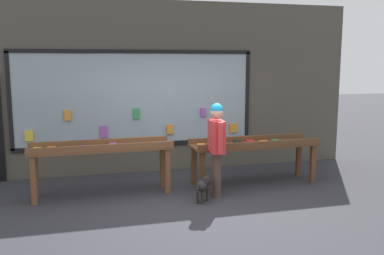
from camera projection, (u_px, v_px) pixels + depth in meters
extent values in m
plane|color=#2D2D33|center=(194.00, 204.00, 7.02)|extent=(40.00, 40.00, 0.00)
cube|color=#4C473D|center=(165.00, 87.00, 9.04)|extent=(8.30, 0.20, 3.56)
cube|color=#8C9EA8|center=(137.00, 99.00, 8.79)|extent=(4.87, 0.03, 1.91)
cube|color=black|center=(136.00, 52.00, 8.64)|extent=(4.95, 0.06, 0.08)
cube|color=black|center=(137.00, 144.00, 8.94)|extent=(4.95, 0.06, 0.08)
cube|color=black|center=(10.00, 102.00, 8.17)|extent=(0.08, 0.06, 1.91)
cube|color=black|center=(247.00, 96.00, 9.41)|extent=(0.08, 0.06, 1.91)
cube|color=yellow|center=(29.00, 136.00, 8.32)|extent=(0.16, 0.03, 0.20)
cube|color=orange|center=(68.00, 115.00, 8.45)|extent=(0.13, 0.03, 0.21)
cube|color=#994CA5|center=(104.00, 132.00, 8.68)|extent=(0.14, 0.03, 0.25)
cube|color=#338C4C|center=(137.00, 114.00, 8.80)|extent=(0.13, 0.03, 0.22)
cube|color=orange|center=(170.00, 129.00, 9.03)|extent=(0.13, 0.03, 0.20)
cube|color=#994CA5|center=(203.00, 112.00, 9.16)|extent=(0.12, 0.03, 0.18)
cube|color=orange|center=(233.00, 128.00, 9.40)|extent=(0.17, 0.03, 0.20)
cube|color=brown|center=(33.00, 181.00, 6.94)|extent=(0.09, 0.09, 0.81)
cube|color=brown|center=(168.00, 171.00, 7.56)|extent=(0.09, 0.09, 0.81)
cube|color=brown|center=(35.00, 174.00, 7.34)|extent=(0.09, 0.09, 0.81)
cube|color=brown|center=(162.00, 165.00, 7.95)|extent=(0.09, 0.09, 0.81)
cube|color=brown|center=(102.00, 149.00, 7.38)|extent=(2.44, 0.63, 0.04)
cube|color=brown|center=(103.00, 148.00, 7.13)|extent=(2.43, 0.11, 0.12)
cube|color=brown|center=(100.00, 143.00, 7.62)|extent=(2.43, 0.11, 0.12)
cube|color=yellow|center=(36.00, 149.00, 7.20)|extent=(0.17, 0.21, 0.03)
cube|color=orange|center=(51.00, 148.00, 7.24)|extent=(0.15, 0.22, 0.03)
cube|color=#5999A5|center=(67.00, 149.00, 7.22)|extent=(0.17, 0.20, 0.02)
cube|color=#2659B2|center=(85.00, 147.00, 7.36)|extent=(0.15, 0.23, 0.03)
cube|color=black|center=(102.00, 148.00, 7.31)|extent=(0.17, 0.24, 0.02)
cube|color=#994CA5|center=(114.00, 145.00, 7.56)|extent=(0.17, 0.25, 0.03)
cube|color=#994CA5|center=(135.00, 146.00, 7.46)|extent=(0.20, 0.24, 0.02)
cube|color=#5999A5|center=(150.00, 146.00, 7.46)|extent=(0.19, 0.23, 0.02)
cube|color=#994CA5|center=(161.00, 144.00, 7.66)|extent=(0.17, 0.25, 0.02)
cube|color=brown|center=(202.00, 172.00, 7.62)|extent=(0.09, 0.09, 0.73)
cube|color=brown|center=(313.00, 164.00, 8.24)|extent=(0.09, 0.09, 0.73)
cube|color=brown|center=(194.00, 165.00, 8.12)|extent=(0.09, 0.09, 0.73)
cube|color=brown|center=(299.00, 158.00, 8.74)|extent=(0.09, 0.09, 0.73)
cube|color=brown|center=(254.00, 145.00, 8.12)|extent=(2.45, 0.74, 0.04)
cube|color=brown|center=(261.00, 145.00, 7.81)|extent=(2.43, 0.11, 0.12)
cube|color=brown|center=(248.00, 139.00, 8.41)|extent=(2.43, 0.11, 0.12)
cube|color=orange|center=(201.00, 145.00, 7.91)|extent=(0.19, 0.25, 0.03)
cube|color=yellow|center=(214.00, 146.00, 7.84)|extent=(0.16, 0.23, 0.03)
cube|color=#994CA5|center=(227.00, 145.00, 7.95)|extent=(0.20, 0.23, 0.03)
cube|color=black|center=(238.00, 142.00, 8.22)|extent=(0.15, 0.21, 0.03)
cube|color=red|center=(250.00, 141.00, 8.27)|extent=(0.16, 0.22, 0.03)
cube|color=orange|center=(265.00, 142.00, 8.25)|extent=(0.17, 0.24, 0.03)
cube|color=#338C4C|center=(276.00, 140.00, 8.41)|extent=(0.16, 0.20, 0.02)
cube|color=#5999A5|center=(298.00, 143.00, 8.14)|extent=(0.16, 0.21, 0.02)
cube|color=#5999A5|center=(304.00, 141.00, 8.38)|extent=(0.13, 0.23, 0.02)
cylinder|color=#4C382D|center=(217.00, 175.00, 7.32)|extent=(0.14, 0.14, 0.78)
cylinder|color=#4C382D|center=(215.00, 173.00, 7.47)|extent=(0.14, 0.14, 0.78)
cube|color=red|center=(217.00, 136.00, 7.29)|extent=(0.26, 0.46, 0.55)
cylinder|color=red|center=(220.00, 138.00, 7.02)|extent=(0.09, 0.09, 0.52)
cylinder|color=red|center=(213.00, 133.00, 7.56)|extent=(0.09, 0.09, 0.52)
sphere|color=tan|center=(217.00, 113.00, 7.23)|extent=(0.21, 0.21, 0.21)
sphere|color=#19A5E0|center=(217.00, 109.00, 7.22)|extent=(0.20, 0.20, 0.20)
ellipsoid|color=black|center=(202.00, 185.00, 7.08)|extent=(0.35, 0.38, 0.19)
ellipsoid|color=black|center=(202.00, 185.00, 7.08)|extent=(0.28, 0.28, 0.20)
sphere|color=black|center=(207.00, 180.00, 7.26)|extent=(0.17, 0.17, 0.17)
cylinder|color=black|center=(198.00, 187.00, 6.90)|extent=(0.08, 0.09, 0.12)
cylinder|color=black|center=(207.00, 195.00, 7.18)|extent=(0.04, 0.04, 0.19)
cylinder|color=black|center=(202.00, 194.00, 7.22)|extent=(0.04, 0.04, 0.19)
cylinder|color=black|center=(203.00, 199.00, 7.00)|extent=(0.04, 0.04, 0.19)
cylinder|color=black|center=(197.00, 198.00, 7.04)|extent=(0.04, 0.04, 0.19)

